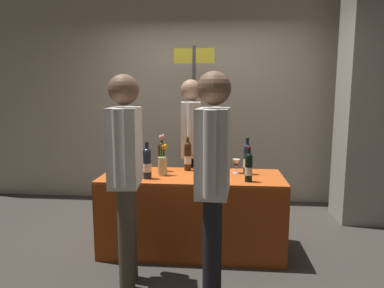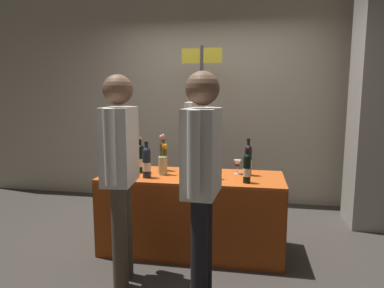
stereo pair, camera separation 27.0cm
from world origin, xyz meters
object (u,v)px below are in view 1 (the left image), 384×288
(taster_foreground_right, at_px, (213,170))
(wine_glass_near_taster, at_px, (125,162))
(display_bottle_0, at_px, (147,163))
(booth_signpost, at_px, (194,112))
(flower_vase, at_px, (163,163))
(vendor_presenter, at_px, (191,139))
(wine_glass_mid, at_px, (204,161))
(concrete_pillar, at_px, (366,92))
(tasting_table, at_px, (192,199))
(featured_wine_bottle, at_px, (249,167))
(wine_glass_near_vendor, at_px, (236,163))

(taster_foreground_right, bearing_deg, wine_glass_near_taster, 47.26)
(display_bottle_0, distance_m, wine_glass_near_taster, 0.38)
(taster_foreground_right, bearing_deg, booth_signpost, 12.52)
(flower_vase, distance_m, vendor_presenter, 0.68)
(wine_glass_mid, relative_size, vendor_presenter, 0.09)
(concrete_pillar, relative_size, tasting_table, 1.79)
(featured_wine_bottle, bearing_deg, concrete_pillar, 39.98)
(wine_glass_near_taster, relative_size, booth_signpost, 0.07)
(wine_glass_mid, height_order, wine_glass_near_taster, wine_glass_mid)
(wine_glass_near_taster, bearing_deg, vendor_presenter, 40.09)
(concrete_pillar, relative_size, taster_foreground_right, 1.85)
(concrete_pillar, xyz_separation_m, flower_vase, (-2.20, -1.01, -0.67))
(concrete_pillar, distance_m, flower_vase, 2.52)
(concrete_pillar, xyz_separation_m, featured_wine_bottle, (-1.41, -1.18, -0.66))
(taster_foreground_right, bearing_deg, vendor_presenter, 15.07)
(flower_vase, bearing_deg, wine_glass_mid, 27.18)
(wine_glass_mid, xyz_separation_m, taster_foreground_right, (0.11, -1.04, 0.14))
(tasting_table, xyz_separation_m, wine_glass_mid, (0.11, 0.18, 0.34))
(featured_wine_bottle, xyz_separation_m, taster_foreground_right, (-0.29, -0.67, 0.12))
(display_bottle_0, bearing_deg, wine_glass_near_vendor, 19.77)
(wine_glass_near_vendor, bearing_deg, wine_glass_near_taster, -177.87)
(vendor_presenter, bearing_deg, taster_foreground_right, 5.93)
(tasting_table, xyz_separation_m, wine_glass_near_vendor, (0.42, 0.13, 0.33))
(display_bottle_0, height_order, wine_glass_near_taster, display_bottle_0)
(taster_foreground_right, bearing_deg, featured_wine_bottle, -19.70)
(vendor_presenter, bearing_deg, wine_glass_near_vendor, 40.73)
(featured_wine_bottle, height_order, vendor_presenter, vendor_presenter)
(concrete_pillar, relative_size, wine_glass_near_taster, 21.57)
(wine_glass_near_vendor, bearing_deg, display_bottle_0, -160.23)
(booth_signpost, bearing_deg, flower_vase, -100.69)
(display_bottle_0, xyz_separation_m, booth_signpost, (0.32, 1.24, 0.39))
(display_bottle_0, bearing_deg, vendor_presenter, 66.80)
(wine_glass_near_vendor, height_order, vendor_presenter, vendor_presenter)
(wine_glass_near_vendor, height_order, taster_foreground_right, taster_foreground_right)
(taster_foreground_right, height_order, booth_signpost, booth_signpost)
(tasting_table, distance_m, wine_glass_near_taster, 0.76)
(flower_vase, relative_size, vendor_presenter, 0.23)
(tasting_table, relative_size, wine_glass_near_vendor, 12.41)
(featured_wine_bottle, relative_size, booth_signpost, 0.15)
(concrete_pillar, bearing_deg, featured_wine_bottle, -140.02)
(flower_vase, bearing_deg, tasting_table, 4.32)
(wine_glass_near_taster, distance_m, taster_foreground_right, 1.32)
(concrete_pillar, bearing_deg, booth_signpost, 177.55)
(display_bottle_0, bearing_deg, taster_foreground_right, -48.61)
(vendor_presenter, bearing_deg, wine_glass_mid, 17.13)
(tasting_table, distance_m, taster_foreground_right, 1.01)
(wine_glass_near_vendor, xyz_separation_m, wine_glass_near_taster, (-1.10, -0.04, 0.00))
(wine_glass_mid, bearing_deg, booth_signpost, 101.27)
(concrete_pillar, distance_m, wine_glass_near_taster, 2.84)
(vendor_presenter, distance_m, taster_foreground_right, 1.49)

